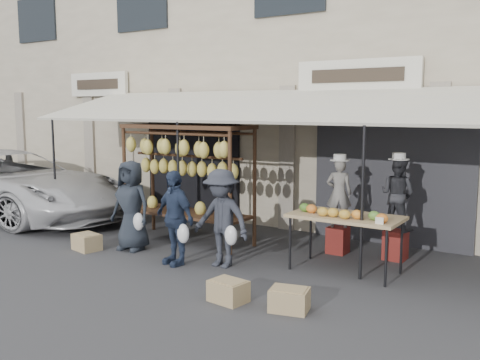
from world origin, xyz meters
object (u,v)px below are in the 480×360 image
object	(u,v)px
customer_left	(131,205)
crate_near_a	(228,291)
banana_rack	(185,160)
van	(6,166)
produce_table	(344,217)
customer_mid	(174,218)
crate_near_b	(289,300)
vendor_left	(339,193)
vendor_right	(397,194)
customer_right	(221,218)
crate_far	(87,242)

from	to	relation	value
customer_left	crate_near_a	world-z (taller)	customer_left
banana_rack	van	distance (m)	5.68
produce_table	customer_mid	world-z (taller)	customer_mid
produce_table	crate_near_b	world-z (taller)	produce_table
vendor_left	vendor_right	xyz separation A→B (m)	(0.97, 0.16, 0.04)
produce_table	vendor_left	bearing A→B (deg)	117.25
customer_right	vendor_right	bearing A→B (deg)	42.13
crate_near_b	produce_table	bearing A→B (deg)	91.51
vendor_left	crate_near_a	xyz separation A→B (m)	(-0.26, -3.03, -0.93)
crate_far	vendor_right	bearing A→B (deg)	26.88
crate_far	van	bearing A→B (deg)	162.43
banana_rack	van	xyz separation A→B (m)	(-5.66, 0.00, -0.45)
produce_table	crate_near_b	xyz separation A→B (m)	(0.05, -1.87, -0.73)
vendor_left	customer_left	world-z (taller)	vendor_left
banana_rack	crate_far	world-z (taller)	banana_rack
customer_right	crate_near_b	bearing A→B (deg)	-29.91
customer_left	crate_far	distance (m)	1.05
customer_left	crate_near_b	distance (m)	3.97
vendor_right	crate_near_b	xyz separation A→B (m)	(-0.41, -3.04, -0.98)
banana_rack	customer_left	world-z (taller)	banana_rack
customer_left	customer_right	xyz separation A→B (m)	(1.95, 0.04, -0.02)
customer_left	crate_near_b	world-z (taller)	customer_left
produce_table	customer_left	bearing A→B (deg)	-167.62
customer_left	van	distance (m)	5.28
vendor_left	crate_near_a	world-z (taller)	vendor_left
vendor_left	customer_mid	world-z (taller)	vendor_left
customer_mid	crate_far	world-z (taller)	customer_mid
produce_table	vendor_left	size ratio (longest dim) A/B	1.40
customer_right	crate_near_b	size ratio (longest dim) A/B	3.33
produce_table	vendor_right	size ratio (longest dim) A/B	1.38
crate_far	customer_right	bearing A→B (deg)	11.15
produce_table	banana_rack	bearing A→B (deg)	177.58
vendor_left	crate_far	distance (m)	4.59
customer_left	crate_near_b	bearing A→B (deg)	-19.84
produce_table	vendor_left	distance (m)	1.14
customer_mid	crate_near_b	size ratio (longest dim) A/B	3.27
customer_right	vendor_left	bearing A→B (deg)	55.80
customer_right	crate_far	distance (m)	2.74
banana_rack	customer_mid	size ratio (longest dim) A/B	1.67
banana_rack	customer_right	distance (m)	1.90
vendor_left	produce_table	bearing A→B (deg)	97.51
banana_rack	customer_right	xyz separation A→B (m)	(1.47, -0.91, -0.78)
vendor_right	van	distance (m)	9.42
customer_left	crate_far	xyz separation A→B (m)	(-0.66, -0.47, -0.67)
vendor_right	van	bearing A→B (deg)	18.42
customer_left	customer_mid	size ratio (longest dim) A/B	1.04
crate_far	customer_left	bearing A→B (deg)	35.51
vendor_left	crate_far	xyz separation A→B (m)	(-3.87, -2.29, -0.93)
crate_near_b	van	bearing A→B (deg)	167.34
banana_rack	customer_left	distance (m)	1.31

